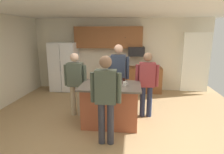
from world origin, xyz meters
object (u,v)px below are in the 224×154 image
object	(u,v)px
refrigerator	(64,67)
glass_short_whisky	(105,78)
person_guest_left	(76,81)
person_guest_by_door	(118,73)
mug_blue_stoneware	(125,84)
serving_tray	(108,84)
person_host_foreground	(106,95)
glass_stout_tall	(116,85)
microwave_over_range	(136,51)
glass_dark_ale	(124,81)
person_guest_right	(147,81)
kitchen_island	(111,104)

from	to	relation	value
refrigerator	glass_short_whisky	bearing A→B (deg)	-50.31
person_guest_left	person_guest_by_door	world-z (taller)	person_guest_by_door
mug_blue_stoneware	serving_tray	distance (m)	0.38
person_host_foreground	mug_blue_stoneware	bearing A→B (deg)	-22.39
person_host_foreground	serving_tray	world-z (taller)	person_host_foreground
glass_stout_tall	serving_tray	world-z (taller)	glass_stout_tall
microwave_over_range	glass_dark_ale	world-z (taller)	microwave_over_range
microwave_over_range	glass_stout_tall	xyz separation A→B (m)	(-0.47, -2.85, -0.44)
person_guest_right	glass_dark_ale	bearing A→B (deg)	3.10
glass_dark_ale	mug_blue_stoneware	bearing A→B (deg)	-80.59
kitchen_island	mug_blue_stoneware	bearing A→B (deg)	-10.96
microwave_over_range	person_guest_right	world-z (taller)	person_guest_right
person_guest_left	glass_stout_tall	xyz separation A→B (m)	(1.06, -0.60, 0.09)
person_host_foreground	person_guest_by_door	bearing A→B (deg)	-4.17
person_guest_by_door	glass_dark_ale	world-z (taller)	person_guest_by_door
microwave_over_range	person_guest_right	size ratio (longest dim) A/B	0.34
glass_short_whisky	glass_stout_tall	world-z (taller)	glass_short_whisky
glass_short_whisky	glass_dark_ale	xyz separation A→B (m)	(0.45, -0.17, -0.01)
microwave_over_range	person_guest_right	bearing A→B (deg)	-83.76
person_guest_left	mug_blue_stoneware	bearing A→B (deg)	2.63
glass_dark_ale	serving_tray	distance (m)	0.37
person_guest_left	glass_short_whisky	distance (m)	0.77
refrigerator	person_guest_left	xyz separation A→B (m)	(1.06, -2.13, 0.04)
glass_stout_tall	glass_short_whisky	bearing A→B (deg)	119.79
mug_blue_stoneware	microwave_over_range	bearing A→B (deg)	83.81
person_host_foreground	serving_tray	xyz separation A→B (m)	(-0.07, 0.85, -0.02)
refrigerator	glass_stout_tall	world-z (taller)	refrigerator
refrigerator	person_guest_by_door	size ratio (longest dim) A/B	0.98
microwave_over_range	glass_stout_tall	bearing A→B (deg)	-99.40
person_guest_right	mug_blue_stoneware	distance (m)	0.76
person_guest_left	glass_short_whisky	size ratio (longest dim) A/B	10.87
person_guest_right	glass_short_whisky	distance (m)	1.03
person_guest_by_door	refrigerator	bearing A→B (deg)	-120.61
refrigerator	microwave_over_range	distance (m)	2.66
glass_dark_ale	glass_stout_tall	world-z (taller)	glass_stout_tall
person_guest_right	glass_short_whisky	xyz separation A→B (m)	(-1.01, -0.19, 0.08)
microwave_over_range	glass_short_whisky	world-z (taller)	microwave_over_range
mug_blue_stoneware	serving_tray	xyz separation A→B (m)	(-0.38, 0.07, -0.03)
glass_short_whisky	serving_tray	xyz separation A→B (m)	(0.11, -0.28, -0.05)
refrigerator	glass_stout_tall	size ratio (longest dim) A/B	12.19
person_guest_by_door	kitchen_island	bearing A→B (deg)	0.00
kitchen_island	glass_dark_ale	xyz separation A→B (m)	(0.29, 0.12, 0.53)
person_host_foreground	microwave_over_range	bearing A→B (deg)	-10.53
person_guest_left	serving_tray	world-z (taller)	person_guest_left
glass_stout_tall	serving_tray	xyz separation A→B (m)	(-0.19, 0.25, -0.05)
person_guest_right	serving_tray	distance (m)	1.01
kitchen_island	glass_short_whisky	world-z (taller)	glass_short_whisky
person_guest_left	mug_blue_stoneware	distance (m)	1.32
person_guest_left	mug_blue_stoneware	world-z (taller)	person_guest_left
refrigerator	person_host_foreground	xyz separation A→B (m)	(2.00, -3.33, 0.10)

